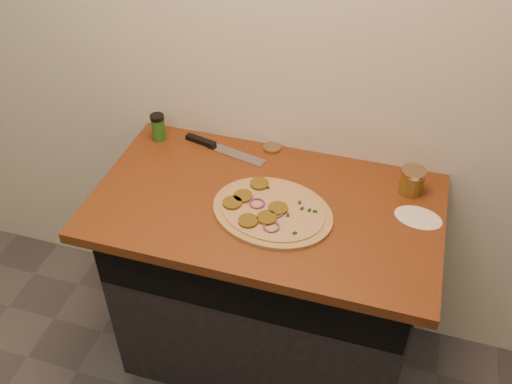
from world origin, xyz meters
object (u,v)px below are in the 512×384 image
(chefs_knife, at_px, (217,147))
(salsa_jar, at_px, (412,181))
(pizza, at_px, (271,211))
(spice_shaker, at_px, (158,127))

(chefs_knife, distance_m, salsa_jar, 0.74)
(pizza, height_order, spice_shaker, spice_shaker)
(chefs_knife, distance_m, spice_shaker, 0.24)
(chefs_knife, bearing_deg, pizza, -44.92)
(pizza, relative_size, salsa_jar, 5.20)
(chefs_knife, height_order, spice_shaker, spice_shaker)
(pizza, bearing_deg, spice_shaker, 151.50)
(pizza, xyz_separation_m, spice_shaker, (-0.54, 0.29, 0.05))
(pizza, xyz_separation_m, salsa_jar, (0.44, 0.25, 0.04))
(pizza, relative_size, spice_shaker, 4.44)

